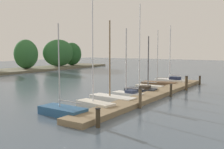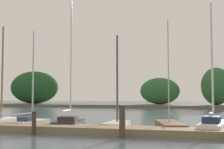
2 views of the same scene
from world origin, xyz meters
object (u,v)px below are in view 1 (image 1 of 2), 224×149
at_px(sailboat_2, 111,97).
at_px(mooring_piling_3, 186,83).
at_px(sailboat_3, 127,93).
at_px(sailboat_4, 141,89).
at_px(sailboat_6, 158,83).
at_px(mooring_piling_2, 171,91).
at_px(sailboat_5, 149,86).
at_px(sailboat_0, 61,110).
at_px(mooring_piling_1, 140,98).
at_px(mooring_piling_4, 200,80).
at_px(sailboat_1, 94,103).
at_px(sailboat_7, 171,80).
at_px(mooring_piling_0, 98,118).

relative_size(sailboat_2, mooring_piling_3, 4.37).
height_order(sailboat_3, sailboat_4, sailboat_4).
bearing_deg(sailboat_6, sailboat_4, 82.65).
relative_size(sailboat_4, mooring_piling_2, 7.30).
xyz_separation_m(sailboat_3, sailboat_4, (2.53, 0.00, 0.05)).
bearing_deg(sailboat_5, mooring_piling_3, -161.02).
bearing_deg(sailboat_4, mooring_piling_3, -136.46).
bearing_deg(sailboat_5, sailboat_4, 101.44).
xyz_separation_m(sailboat_0, mooring_piling_2, (9.72, -3.54, 0.27)).
height_order(mooring_piling_1, mooring_piling_3, mooring_piling_3).
bearing_deg(mooring_piling_3, mooring_piling_4, -0.68).
distance_m(sailboat_0, sailboat_6, 15.99).
bearing_deg(mooring_piling_4, mooring_piling_2, 179.89).
bearing_deg(sailboat_3, sailboat_5, -78.03).
bearing_deg(sailboat_0, sailboat_4, -89.91).
distance_m(sailboat_2, mooring_piling_2, 5.44).
relative_size(sailboat_0, sailboat_4, 0.69).
distance_m(sailboat_5, sailboat_6, 2.99).
distance_m(sailboat_3, sailboat_5, 5.29).
relative_size(sailboat_3, sailboat_4, 0.72).
distance_m(sailboat_0, sailboat_4, 10.28).
bearing_deg(sailboat_2, sailboat_1, 103.62).
bearing_deg(mooring_piling_2, mooring_piling_3, 0.51).
distance_m(sailboat_5, mooring_piling_2, 4.93).
bearing_deg(sailboat_3, sailboat_0, 94.54).
relative_size(sailboat_4, sailboat_6, 1.32).
relative_size(sailboat_2, sailboat_3, 1.08).
xyz_separation_m(sailboat_6, mooring_piling_3, (-1.87, -3.84, 0.48)).
bearing_deg(mooring_piling_3, sailboat_1, 165.88).
bearing_deg(sailboat_3, sailboat_4, -82.96).
xyz_separation_m(sailboat_0, sailboat_3, (7.74, -0.34, 0.04)).
distance_m(sailboat_4, mooring_piling_1, 6.56).
bearing_deg(mooring_piling_4, mooring_piling_3, 179.32).
distance_m(sailboat_7, mooring_piling_4, 3.31).
bearing_deg(mooring_piling_0, sailboat_7, 9.45).
bearing_deg(sailboat_3, mooring_piling_2, -141.32).
bearing_deg(mooring_piling_0, mooring_piling_4, -0.21).
bearing_deg(sailboat_1, mooring_piling_2, -103.23).
bearing_deg(sailboat_6, mooring_piling_2, 107.59).
distance_m(sailboat_3, mooring_piling_2, 3.77).
relative_size(sailboat_7, mooring_piling_0, 6.65).
distance_m(sailboat_4, sailboat_6, 5.76).
distance_m(sailboat_4, mooring_piling_4, 9.20).
bearing_deg(sailboat_2, mooring_piling_0, 122.31).
relative_size(sailboat_0, mooring_piling_2, 5.04).
distance_m(sailboat_7, mooring_piling_3, 5.25).
bearing_deg(sailboat_7, sailboat_2, 99.89).
distance_m(sailboat_6, mooring_piling_3, 4.30).
bearing_deg(sailboat_6, mooring_piling_3, 139.84).
distance_m(sailboat_3, mooring_piling_1, 4.45).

